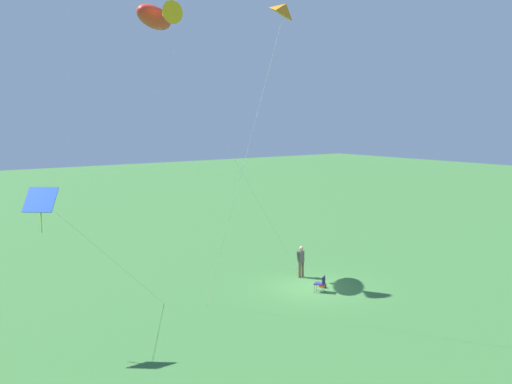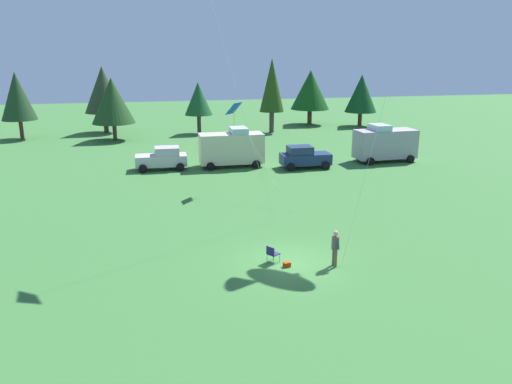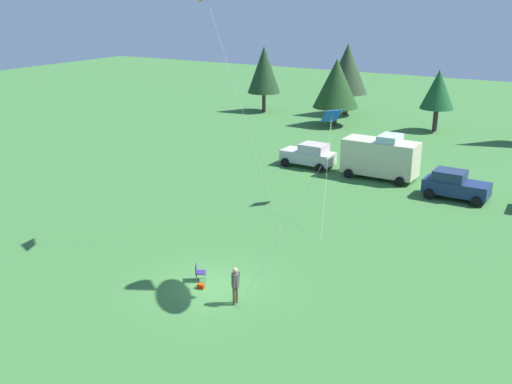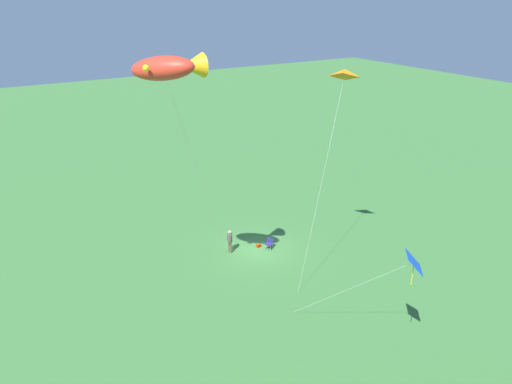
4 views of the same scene
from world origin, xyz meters
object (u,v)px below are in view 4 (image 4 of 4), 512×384
object	(u,v)px
person_kite_flyer	(230,240)
kite_large_fish	(170,68)
kite_delta_orange	(345,73)
kite_diamond_blue	(412,264)
backpack_on_grass	(259,246)
folding_chair	(269,243)

from	to	relation	value
person_kite_flyer	kite_large_fish	size ratio (longest dim) A/B	0.12
kite_delta_orange	kite_diamond_blue	size ratio (longest dim) A/B	1.95
kite_large_fish	kite_delta_orange	distance (m)	11.00
person_kite_flyer	kite_large_fish	distance (m)	15.40
kite_diamond_blue	backpack_on_grass	bearing A→B (deg)	-90.53
kite_large_fish	kite_delta_orange	size ratio (longest dim) A/B	1.11
folding_chair	kite_large_fish	size ratio (longest dim) A/B	0.05
person_kite_flyer	kite_delta_orange	distance (m)	14.07
folding_chair	kite_large_fish	xyz separation A→B (m)	(8.59, 4.42, 13.69)
backpack_on_grass	folding_chair	bearing A→B (deg)	131.74
folding_chair	kite_diamond_blue	xyz separation A→B (m)	(0.68, 13.36, 5.14)
backpack_on_grass	kite_delta_orange	world-z (taller)	kite_delta_orange
kite_large_fish	kite_diamond_blue	xyz separation A→B (m)	(-7.91, 8.94, -8.55)
kite_large_fish	kite_diamond_blue	world-z (taller)	kite_large_fish
person_kite_flyer	folding_chair	xyz separation A→B (m)	(-2.72, 1.01, -0.53)
person_kite_flyer	backpack_on_grass	size ratio (longest dim) A/B	5.44
backpack_on_grass	kite_delta_orange	bearing A→B (deg)	120.50
kite_delta_orange	kite_large_fish	bearing A→B (deg)	0.57
person_kite_flyer	kite_delta_orange	world-z (taller)	kite_delta_orange
folding_chair	backpack_on_grass	size ratio (longest dim) A/B	2.56
kite_delta_orange	kite_diamond_blue	world-z (taller)	kite_delta_orange
backpack_on_grass	kite_large_fish	distance (m)	16.97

